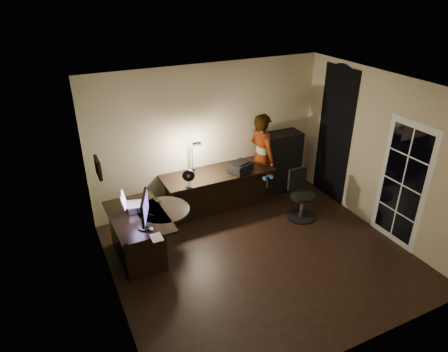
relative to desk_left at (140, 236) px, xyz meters
name	(u,v)px	position (x,y,z in m)	size (l,w,h in m)	color
floor	(261,256)	(1.71, -0.84, -0.39)	(4.50, 4.00, 0.01)	black
ceiling	(269,90)	(1.71, -0.84, 2.32)	(4.50, 4.00, 0.01)	silver
wall_back	(209,137)	(1.71, 1.16, 0.97)	(4.50, 0.01, 2.70)	#C8B791
wall_front	(363,262)	(1.71, -2.85, 0.97)	(4.50, 0.01, 2.70)	#C8B791
wall_left	(108,219)	(-0.55, -0.84, 0.97)	(0.01, 4.00, 2.70)	#C8B791
wall_right	(381,155)	(3.96, -0.84, 0.97)	(0.01, 4.00, 2.70)	#C8B791
green_wall_overlay	(109,219)	(-0.53, -0.84, 0.97)	(0.00, 4.00, 2.70)	#495F2B
arched_doorway	(334,135)	(3.95, 0.31, 0.92)	(0.01, 0.90, 2.60)	black
french_door	(402,185)	(3.94, -1.39, 0.67)	(0.02, 0.92, 2.10)	white
framed_picture	(98,168)	(-0.51, -0.39, 1.47)	(0.04, 0.30, 0.25)	black
desk_left	(140,236)	(0.00, 0.00, 0.00)	(0.82, 1.33, 0.77)	black
desk_right	(218,191)	(1.71, 0.78, 0.01)	(2.08, 0.73, 0.78)	black
cabinet	(279,162)	(3.16, 0.94, 0.24)	(0.83, 0.42, 1.25)	black
laptop_stand	(135,207)	(0.00, 0.14, 0.44)	(0.26, 0.21, 0.11)	silver
laptop	(134,198)	(0.00, 0.14, 0.62)	(0.35, 0.33, 0.24)	silver
monitor	(144,216)	(0.01, -0.36, 0.57)	(0.11, 0.56, 0.37)	black
mouse	(151,229)	(0.07, -0.47, 0.41)	(0.06, 0.09, 0.03)	silver
phone	(157,200)	(0.39, 0.30, 0.39)	(0.07, 0.13, 0.01)	black
pen	(151,215)	(0.18, -0.08, 0.39)	(0.01, 0.12, 0.01)	black
speaker	(127,248)	(-0.37, -0.87, 0.48)	(0.07, 0.07, 0.18)	black
notepad	(157,238)	(0.08, -0.69, 0.40)	(0.16, 0.22, 0.01)	silver
desk_fan	(188,178)	(1.01, 0.47, 0.58)	(0.21, 0.12, 0.33)	black
headphones	(268,177)	(2.38, 0.11, 0.46)	(0.18, 0.07, 0.08)	#195595
printer	(240,167)	(2.09, 0.62, 0.51)	(0.41, 0.32, 0.18)	black
desk_lamp	(192,154)	(1.30, 0.99, 0.77)	(0.17, 0.32, 0.70)	black
office_chair	(303,196)	(2.96, -0.17, 0.08)	(0.52, 0.52, 0.93)	black
person	(262,157)	(2.68, 0.84, 0.49)	(0.63, 0.42, 1.75)	#D8A88C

